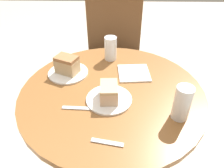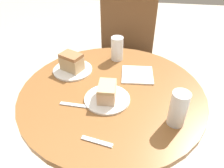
# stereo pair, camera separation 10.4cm
# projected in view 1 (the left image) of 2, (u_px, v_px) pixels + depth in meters

# --- Properties ---
(table) EXTENTS (0.90, 0.90, 0.73)m
(table) POSITION_uv_depth(u_px,v_px,m) (112.00, 120.00, 1.19)
(table) COLOR brown
(table) RESTS_ON ground_plane
(chair) EXTENTS (0.51, 0.45, 0.93)m
(chair) POSITION_uv_depth(u_px,v_px,m) (112.00, 55.00, 1.84)
(chair) COLOR brown
(chair) RESTS_ON ground_plane
(plate_near) EXTENTS (0.21, 0.21, 0.01)m
(plate_near) POSITION_uv_depth(u_px,v_px,m) (109.00, 99.00, 1.01)
(plate_near) COLOR white
(plate_near) RESTS_ON table
(plate_far) EXTENTS (0.21, 0.21, 0.01)m
(plate_far) POSITION_uv_depth(u_px,v_px,m) (68.00, 73.00, 1.18)
(plate_far) COLOR white
(plate_far) RESTS_ON table
(cake_slice_near) EXTENTS (0.08, 0.12, 0.08)m
(cake_slice_near) POSITION_uv_depth(u_px,v_px,m) (109.00, 92.00, 0.98)
(cake_slice_near) COLOR beige
(cake_slice_near) RESTS_ON plate_near
(cake_slice_far) EXTENTS (0.14, 0.12, 0.09)m
(cake_slice_far) POSITION_uv_depth(u_px,v_px,m) (67.00, 65.00, 1.15)
(cake_slice_far) COLOR tan
(cake_slice_far) RESTS_ON plate_far
(glass_lemonade) EXTENTS (0.07, 0.07, 0.14)m
(glass_lemonade) POSITION_uv_depth(u_px,v_px,m) (111.00, 50.00, 1.27)
(glass_lemonade) COLOR silver
(glass_lemonade) RESTS_ON table
(glass_water) EXTENTS (0.07, 0.07, 0.15)m
(glass_water) POSITION_uv_depth(u_px,v_px,m) (182.00, 104.00, 0.88)
(glass_water) COLOR silver
(glass_water) RESTS_ON table
(napkin_stack) EXTENTS (0.18, 0.18, 0.01)m
(napkin_stack) POSITION_uv_depth(u_px,v_px,m) (134.00, 73.00, 1.18)
(napkin_stack) COLOR silver
(napkin_stack) RESTS_ON table
(fork) EXTENTS (0.18, 0.03, 0.00)m
(fork) POSITION_uv_depth(u_px,v_px,m) (82.00, 108.00, 0.96)
(fork) COLOR silver
(fork) RESTS_ON table
(spoon) EXTENTS (0.13, 0.04, 0.00)m
(spoon) POSITION_uv_depth(u_px,v_px,m) (107.00, 142.00, 0.81)
(spoon) COLOR silver
(spoon) RESTS_ON table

